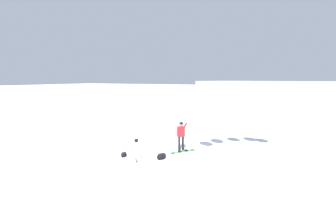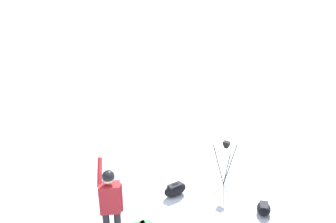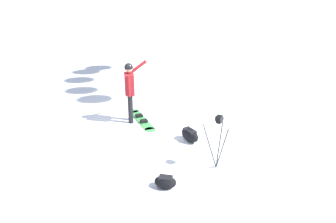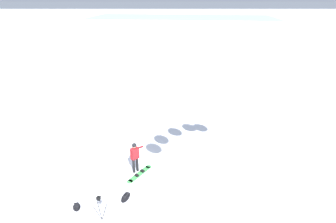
% 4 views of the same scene
% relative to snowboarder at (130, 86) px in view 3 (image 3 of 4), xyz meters
% --- Properties ---
extents(ground_plane, '(300.00, 300.00, 0.00)m').
position_rel_snowboarder_xyz_m(ground_plane, '(0.46, -0.62, -1.08)').
color(ground_plane, white).
extents(snowboarder, '(0.55, 0.75, 1.78)m').
position_rel_snowboarder_xyz_m(snowboarder, '(0.00, 0.00, 0.00)').
color(snowboarder, black).
rests_on(snowboarder, ground_plane).
extents(snowboard, '(1.50, 1.16, 0.10)m').
position_rel_snowboarder_xyz_m(snowboard, '(0.21, 0.21, -1.05)').
color(snowboard, '#3F994C').
rests_on(snowboard, ground_plane).
extents(gear_bag_large, '(0.53, 0.43, 0.25)m').
position_rel_snowboarder_xyz_m(gear_bag_large, '(2.58, -2.30, -0.94)').
color(gear_bag_large, black).
rests_on(gear_bag_large, ground_plane).
extents(camera_tripod, '(0.59, 0.59, 1.27)m').
position_rel_snowboarder_xyz_m(camera_tripod, '(3.17, -1.06, -0.17)').
color(camera_tripod, '#262628').
rests_on(camera_tripod, ground_plane).
extents(gear_bag_small, '(0.68, 0.52, 0.34)m').
position_rel_snowboarder_xyz_m(gear_bag_small, '(2.06, -0.22, -0.90)').
color(gear_bag_small, black).
rests_on(gear_bag_small, ground_plane).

